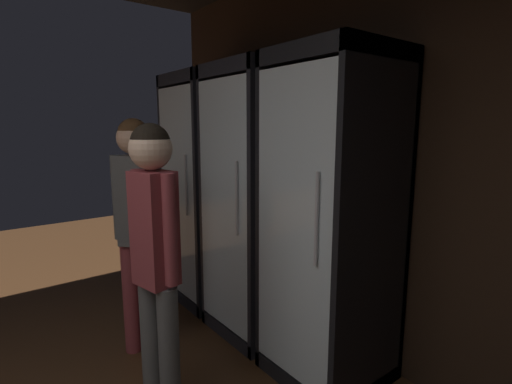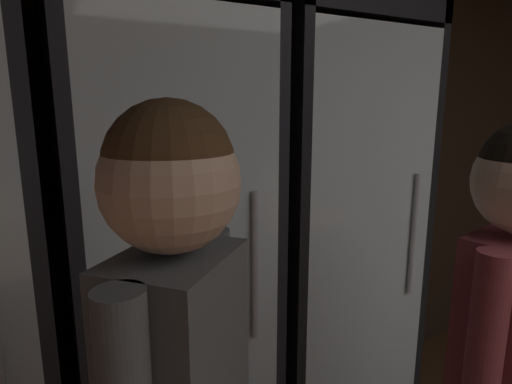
{
  "view_description": "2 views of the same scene",
  "coord_description": "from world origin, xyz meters",
  "px_view_note": "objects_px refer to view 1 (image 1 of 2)",
  "views": [
    {
      "loc": [
        0.92,
        0.9,
        1.6
      ],
      "look_at": [
        -1.41,
        2.67,
        1.09
      ],
      "focal_mm": 26.79,
      "sensor_mm": 36.0,
      "label": 1
    },
    {
      "loc": [
        -1.75,
        1.17,
        1.64
      ],
      "look_at": [
        -1.13,
        2.31,
        1.37
      ],
      "focal_mm": 29.64,
      "sensor_mm": 36.0,
      "label": 2
    }
  ],
  "objects_px": {
    "cooler_left": "(263,204)",
    "shopper_far": "(138,214)",
    "cooler_center": "(336,224)",
    "shopper_near": "(155,246)",
    "cooler_far_left": "(214,193)"
  },
  "relations": [
    {
      "from": "cooler_left",
      "to": "cooler_center",
      "type": "xyz_separation_m",
      "value": [
        0.73,
        0.0,
        -0.01
      ]
    },
    {
      "from": "cooler_left",
      "to": "shopper_near",
      "type": "xyz_separation_m",
      "value": [
        0.45,
        -1.07,
        -0.01
      ]
    },
    {
      "from": "shopper_near",
      "to": "shopper_far",
      "type": "distance_m",
      "value": 0.69
    },
    {
      "from": "cooler_left",
      "to": "shopper_near",
      "type": "distance_m",
      "value": 1.16
    },
    {
      "from": "cooler_left",
      "to": "shopper_near",
      "type": "height_order",
      "value": "cooler_left"
    },
    {
      "from": "cooler_center",
      "to": "shopper_near",
      "type": "distance_m",
      "value": 1.11
    },
    {
      "from": "cooler_center",
      "to": "shopper_near",
      "type": "bearing_deg",
      "value": -104.53
    },
    {
      "from": "shopper_near",
      "to": "shopper_far",
      "type": "bearing_deg",
      "value": 166.76
    },
    {
      "from": "cooler_far_left",
      "to": "shopper_near",
      "type": "height_order",
      "value": "cooler_far_left"
    },
    {
      "from": "cooler_far_left",
      "to": "shopper_near",
      "type": "xyz_separation_m",
      "value": [
        1.18,
        -1.07,
        -0.0
      ]
    },
    {
      "from": "cooler_far_left",
      "to": "cooler_center",
      "type": "relative_size",
      "value": 1.0
    },
    {
      "from": "cooler_far_left",
      "to": "shopper_far",
      "type": "height_order",
      "value": "cooler_far_left"
    },
    {
      "from": "cooler_left",
      "to": "shopper_far",
      "type": "xyz_separation_m",
      "value": [
        -0.22,
        -0.91,
        0.01
      ]
    },
    {
      "from": "cooler_far_left",
      "to": "cooler_center",
      "type": "bearing_deg",
      "value": 0.08
    },
    {
      "from": "cooler_left",
      "to": "cooler_center",
      "type": "distance_m",
      "value": 0.73
    }
  ]
}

